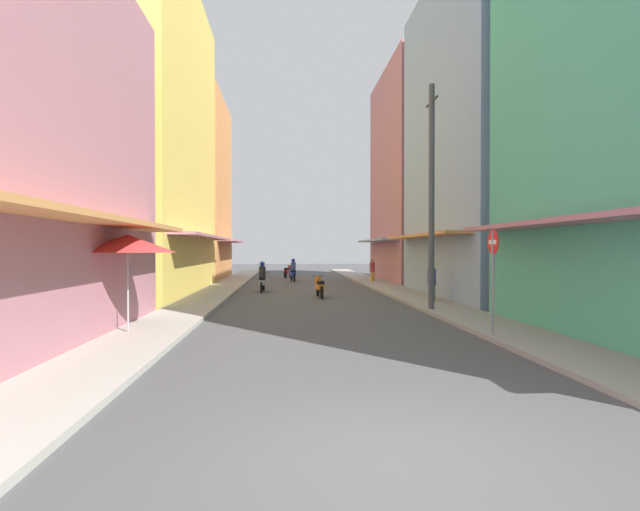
% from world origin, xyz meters
% --- Properties ---
extents(ground_plane, '(101.13, 101.13, 0.00)m').
position_xyz_m(ground_plane, '(0.00, 18.98, 0.00)').
color(ground_plane, '#4C4C4F').
extents(sidewalk_left, '(1.88, 53.97, 0.12)m').
position_xyz_m(sidewalk_left, '(-4.58, 18.98, 0.06)').
color(sidewalk_left, '#ADA89E').
rests_on(sidewalk_left, ground).
extents(sidewalk_right, '(1.88, 53.97, 0.12)m').
position_xyz_m(sidewalk_right, '(4.58, 18.98, 0.06)').
color(sidewalk_right, '#9E9991').
rests_on(sidewalk_right, ground).
extents(building_left_mid, '(7.05, 13.08, 15.25)m').
position_xyz_m(building_left_mid, '(-8.52, 19.33, 7.62)').
color(building_left_mid, '#EFD159').
rests_on(building_left_mid, ground).
extents(building_left_far, '(7.05, 9.17, 13.01)m').
position_xyz_m(building_left_far, '(-8.51, 31.10, 6.50)').
color(building_left_far, '#D88C4C').
rests_on(building_left_far, ground).
extents(building_right_mid, '(7.05, 10.66, 14.64)m').
position_xyz_m(building_right_mid, '(8.51, 16.63, 7.32)').
color(building_right_mid, '#8CA5CC').
rests_on(building_right_mid, ground).
extents(building_right_far, '(7.05, 10.14, 14.25)m').
position_xyz_m(building_right_far, '(8.51, 27.60, 7.12)').
color(building_right_far, '#B7727F').
rests_on(building_right_far, ground).
extents(motorbike_red, '(0.76, 1.74, 0.96)m').
position_xyz_m(motorbike_red, '(-0.90, 32.85, 0.50)').
color(motorbike_red, black).
rests_on(motorbike_red, ground).
extents(motorbike_silver, '(0.55, 1.81, 1.58)m').
position_xyz_m(motorbike_silver, '(-2.30, 20.18, 0.70)').
color(motorbike_silver, black).
rests_on(motorbike_silver, ground).
extents(motorbike_orange, '(0.55, 1.81, 0.96)m').
position_xyz_m(motorbike_orange, '(0.41, 17.08, 0.50)').
color(motorbike_orange, black).
rests_on(motorbike_orange, ground).
extents(motorbike_blue, '(0.56, 1.80, 1.58)m').
position_xyz_m(motorbike_blue, '(-0.61, 28.41, 0.70)').
color(motorbike_blue, black).
rests_on(motorbike_blue, ground).
extents(pedestrian_foreground, '(0.34, 0.34, 1.61)m').
position_xyz_m(pedestrian_foreground, '(4.49, 26.15, 0.80)').
color(pedestrian_foreground, '#BF8C3F').
rests_on(pedestrian_foreground, ground).
extents(pedestrian_midway, '(0.34, 0.34, 1.67)m').
position_xyz_m(pedestrian_midway, '(4.71, 14.16, 0.83)').
color(pedestrian_midway, '#598C59').
rests_on(pedestrian_midway, ground).
extents(vendor_umbrella, '(2.35, 2.35, 2.55)m').
position_xyz_m(vendor_umbrella, '(-5.07, 7.57, 2.32)').
color(vendor_umbrella, '#99999E').
rests_on(vendor_umbrella, ground).
extents(utility_pole, '(0.20, 1.20, 7.86)m').
position_xyz_m(utility_pole, '(3.89, 11.56, 4.01)').
color(utility_pole, '#4C4C4F').
rests_on(utility_pole, ground).
extents(street_sign_no_entry, '(0.07, 0.60, 2.65)m').
position_xyz_m(street_sign_no_entry, '(3.79, 6.39, 1.72)').
color(street_sign_no_entry, gray).
rests_on(street_sign_no_entry, ground).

